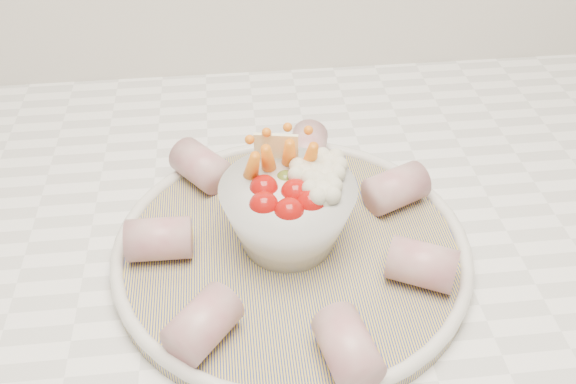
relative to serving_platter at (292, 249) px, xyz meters
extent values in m
cube|color=white|center=(-0.07, 0.05, -0.03)|extent=(2.04, 0.62, 0.04)
cylinder|color=navy|center=(0.00, 0.00, 0.00)|extent=(0.32, 0.32, 0.01)
torus|color=silver|center=(0.00, 0.00, 0.00)|extent=(0.32, 0.32, 0.01)
sphere|color=#A50D0A|center=(-0.02, -0.01, 0.06)|extent=(0.03, 0.03, 0.03)
sphere|color=#A50D0A|center=(0.00, -0.02, 0.06)|extent=(0.03, 0.03, 0.03)
sphere|color=#A50D0A|center=(0.01, -0.01, 0.06)|extent=(0.03, 0.03, 0.03)
sphere|color=#A50D0A|center=(-0.02, 0.01, 0.06)|extent=(0.03, 0.03, 0.03)
sphere|color=#A50D0A|center=(0.00, 0.00, 0.06)|extent=(0.03, 0.03, 0.03)
sphere|color=#506822|center=(0.00, 0.02, 0.06)|extent=(0.02, 0.02, 0.02)
cone|color=orange|center=(-0.02, 0.03, 0.07)|extent=(0.03, 0.04, 0.06)
cone|color=orange|center=(0.00, 0.04, 0.07)|extent=(0.02, 0.04, 0.06)
cone|color=orange|center=(0.02, 0.03, 0.07)|extent=(0.02, 0.04, 0.06)
cone|color=orange|center=(-0.03, 0.03, 0.07)|extent=(0.03, 0.04, 0.06)
sphere|color=beige|center=(0.03, 0.01, 0.07)|extent=(0.03, 0.03, 0.03)
sphere|color=beige|center=(0.03, -0.01, 0.07)|extent=(0.03, 0.03, 0.03)
sphere|color=beige|center=(0.04, 0.03, 0.07)|extent=(0.03, 0.03, 0.03)
sphere|color=beige|center=(0.02, 0.02, 0.07)|extent=(0.03, 0.03, 0.03)
cube|color=#F8F3C1|center=(-0.01, 0.05, 0.07)|extent=(0.04, 0.02, 0.04)
cylinder|color=#A44B57|center=(0.11, 0.05, 0.02)|extent=(0.07, 0.06, 0.04)
cylinder|color=#A44B57|center=(0.03, 0.12, 0.02)|extent=(0.05, 0.06, 0.04)
cylinder|color=#A44B57|center=(-0.08, 0.10, 0.02)|extent=(0.06, 0.07, 0.04)
cylinder|color=#A44B57|center=(-0.12, 0.00, 0.02)|extent=(0.06, 0.04, 0.04)
cylinder|color=#A44B57|center=(-0.08, -0.09, 0.02)|extent=(0.06, 0.07, 0.04)
cylinder|color=#A44B57|center=(0.03, -0.13, 0.02)|extent=(0.05, 0.06, 0.04)
cylinder|color=#A44B57|center=(0.10, -0.05, 0.02)|extent=(0.07, 0.06, 0.04)
camera|label=1|loc=(-0.05, -0.41, 0.41)|focal=40.00mm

